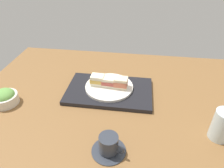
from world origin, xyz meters
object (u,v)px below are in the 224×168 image
at_px(sandwich_middle, 109,82).
at_px(salad_bowl, 5,98).
at_px(sandwich_near, 121,83).
at_px(coffee_cup, 109,145).
at_px(sandwich_far, 98,80).
at_px(drinking_glass, 222,125).
at_px(sandwich_plate, 109,87).

distance_m(sandwich_middle, salad_bowl, 0.49).
bearing_deg(salad_bowl, sandwich_near, -163.28).
bearing_deg(coffee_cup, sandwich_far, -72.88).
bearing_deg(drinking_glass, sandwich_middle, -27.30).
bearing_deg(drinking_glass, sandwich_near, -30.02).
xyz_separation_m(sandwich_plate, sandwich_near, (-0.06, 0.01, 0.03)).
relative_size(sandwich_middle, sandwich_far, 0.99).
xyz_separation_m(sandwich_plate, drinking_glass, (-0.46, 0.24, 0.04)).
bearing_deg(coffee_cup, sandwich_middle, -81.43).
height_order(sandwich_middle, sandwich_far, sandwich_far).
distance_m(sandwich_plate, drinking_glass, 0.52).
distance_m(sandwich_far, salad_bowl, 0.44).
xyz_separation_m(coffee_cup, drinking_glass, (-0.41, -0.12, 0.03)).
relative_size(sandwich_near, sandwich_middle, 0.95).
distance_m(sandwich_far, coffee_cup, 0.39).
xyz_separation_m(sandwich_near, salad_bowl, (0.52, 0.16, -0.03)).
relative_size(sandwich_far, coffee_cup, 0.57).
xyz_separation_m(sandwich_middle, salad_bowl, (0.46, 0.16, -0.02)).
relative_size(sandwich_near, sandwich_far, 0.94).
bearing_deg(sandwich_near, sandwich_middle, -5.25).
height_order(sandwich_middle, drinking_glass, drinking_glass).
bearing_deg(salad_bowl, sandwich_middle, -160.71).
height_order(sandwich_plate, drinking_glass, drinking_glass).
bearing_deg(sandwich_plate, sandwich_near, 174.75).
bearing_deg(sandwich_middle, sandwich_far, -5.25).
xyz_separation_m(sandwich_middle, drinking_glass, (-0.46, 0.24, 0.01)).
distance_m(sandwich_near, sandwich_far, 0.12).
height_order(sandwich_plate, sandwich_near, sandwich_near).
distance_m(sandwich_plate, sandwich_far, 0.07).
bearing_deg(sandwich_plate, drinking_glass, 152.70).
height_order(sandwich_near, sandwich_middle, sandwich_near).
bearing_deg(sandwich_middle, sandwich_plate, -90.00).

